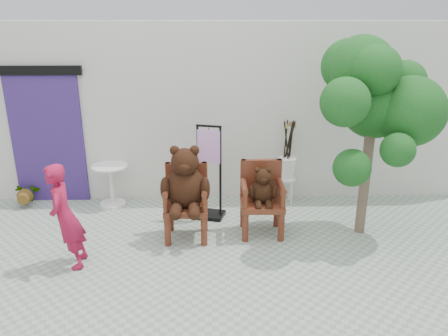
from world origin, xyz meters
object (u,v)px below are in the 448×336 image
cafe_table (111,180)px  display_stand (209,183)px  person (65,217)px  chair_small (262,193)px  stool_bucket (287,167)px  chair_big (186,188)px  tree (377,94)px

cafe_table → display_stand: (1.67, -0.53, 0.14)m
person → display_stand: 2.29m
chair_small → stool_bucket: 1.21m
chair_small → display_stand: size_ratio=0.71×
chair_big → chair_small: chair_big is taller
cafe_table → tree: (3.99, -1.04, 1.62)m
chair_big → stool_bucket: size_ratio=0.96×
chair_small → tree: bearing=1.8°
chair_big → tree: tree is taller
person → tree: 4.42m
chair_small → person: person is taller
chair_big → cafe_table: (-1.35, 1.22, -0.34)m
cafe_table → chair_small: bearing=-23.9°
cafe_table → person: bearing=-93.5°
chair_small → cafe_table: size_ratio=1.53×
stool_bucket → tree: bearing=-46.0°
chair_big → chair_small: bearing=7.2°
stool_bucket → chair_big: bearing=-143.2°
stool_bucket → tree: tree is taller
person → stool_bucket: 3.67m
cafe_table → display_stand: bearing=-17.6°
display_stand → stool_bucket: 1.42m
chair_small → person: bearing=-161.3°
display_stand → tree: 2.79m
cafe_table → display_stand: display_stand is taller
chair_small → display_stand: display_stand is taller
chair_big → cafe_table: bearing=137.7°
chair_big → stool_bucket: stool_bucket is taller
chair_small → tree: 2.10m
person → stool_bucket: bearing=116.0°
chair_big → cafe_table: chair_big is taller
chair_small → display_stand: (-0.77, 0.55, -0.05)m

